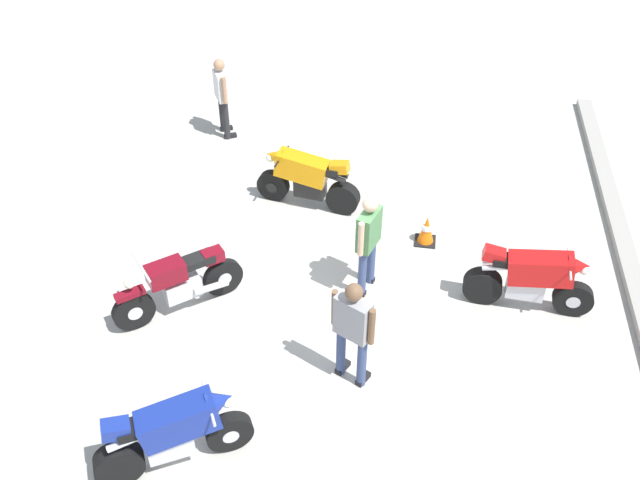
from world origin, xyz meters
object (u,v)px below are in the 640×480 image
Objects in this scene: motorcycle_red_sportbike at (532,278)px; person_in_white_shirt at (222,93)px; motorcycle_maroon_cruiser at (179,284)px; motorcycle_blue_sportbike at (173,433)px; traffic_cone at (426,230)px; person_in_green_shirt at (368,238)px; person_in_gray_shirt at (353,327)px; motorcycle_orange_sportbike at (307,178)px.

motorcycle_red_sportbike is 7.41m from person_in_white_shirt.
motorcycle_red_sportbike is 5.31m from motorcycle_maroon_cruiser.
motorcycle_blue_sportbike is 3.40× the size of traffic_cone.
motorcycle_maroon_cruiser is at bearing 36.33° from person_in_green_shirt.
motorcycle_maroon_cruiser is 0.94× the size of person_in_green_shirt.
traffic_cone is (-4.86, 2.83, -0.33)m from motorcycle_blue_sportbike.
motorcycle_red_sportbike is 1.11× the size of person_in_gray_shirt.
motorcycle_orange_sportbike is 3.32m from motorcycle_maroon_cruiser.
motorcycle_orange_sportbike is at bearing 154.61° from motorcycle_red_sportbike.
person_in_green_shirt reaches higher than motorcycle_blue_sportbike.
traffic_cone is at bearing 31.14° from motorcycle_blue_sportbike.
person_in_green_shirt reaches higher than person_in_white_shirt.
person_in_white_shirt is (-5.24, -0.76, 0.46)m from motorcycle_maroon_cruiser.
person_in_green_shirt reaches higher than motorcycle_red_sportbike.
person_in_green_shirt is at bearing -33.81° from traffic_cone.
person_in_gray_shirt is (6.17, 3.50, 0.03)m from person_in_white_shirt.
motorcycle_maroon_cruiser is 2.93m from person_in_gray_shirt.
motorcycle_orange_sportbike is 1.09× the size of motorcycle_blue_sportbike.
motorcycle_blue_sportbike is 5.63m from traffic_cone.
person_in_green_shirt is at bearing 130.95° from motorcycle_orange_sportbike.
motorcycle_orange_sportbike is 1.11× the size of person_in_gray_shirt.
person_in_green_shirt reaches higher than person_in_gray_shirt.
person_in_white_shirt is (-2.25, -2.18, 0.39)m from motorcycle_orange_sportbike.
motorcycle_red_sportbike is at bearing 149.38° from motorcycle_maroon_cruiser.
motorcycle_blue_sportbike is at bearing 66.69° from motorcycle_maroon_cruiser.
motorcycle_red_sportbike is 2.12m from traffic_cone.
traffic_cone is (0.73, 2.21, -0.33)m from motorcycle_orange_sportbike.
motorcycle_orange_sportbike and motorcycle_blue_sportbike have the same top height.
motorcycle_blue_sportbike is 4.05m from person_in_green_shirt.
motorcycle_orange_sportbike is 3.69× the size of traffic_cone.
motorcycle_blue_sportbike is at bearing 78.74° from person_in_green_shirt.
motorcycle_orange_sportbike is 2.49m from person_in_green_shirt.
motorcycle_red_sportbike is 5.65m from motorcycle_blue_sportbike.
traffic_cone is at bearing 11.85° from person_in_gray_shirt.
person_in_green_shirt is 1.01× the size of person_in_gray_shirt.
person_in_gray_shirt reaches higher than motorcycle_maroon_cruiser.
motorcycle_red_sportbike reaches higher than traffic_cone.
person_in_white_shirt is at bearing 72.67° from motorcycle_blue_sportbike.
motorcycle_orange_sportbike is at bearing 46.11° from person_in_gray_shirt.
motorcycle_blue_sportbike is 1.03× the size of person_in_gray_shirt.
motorcycle_maroon_cruiser is (-2.59, -0.80, -0.07)m from motorcycle_blue_sportbike.
person_in_white_shirt is 7.10m from person_in_gray_shirt.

